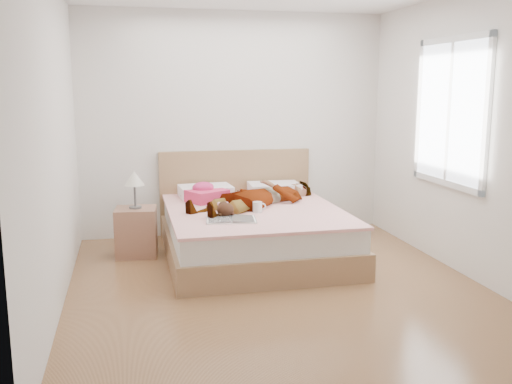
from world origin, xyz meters
TOP-DOWN VIEW (x-y plane):
  - ground at (0.00, 0.00)m, footprint 4.00×4.00m
  - woman at (0.10, 1.16)m, footprint 1.77×1.49m
  - hair at (-0.47, 1.61)m, footprint 0.49×0.58m
  - phone at (-0.40, 1.56)m, footprint 0.08×0.09m
  - room_shell at (1.77, 0.30)m, footprint 4.00×4.00m
  - bed at (0.00, 1.04)m, footprint 1.80×2.08m
  - towel at (-0.43, 1.42)m, footprint 0.50×0.47m
  - magazine at (-0.32, 0.48)m, footprint 0.50×0.36m
  - coffee_mug at (-0.00, 0.77)m, footprint 0.14×0.10m
  - plush_toy at (-0.35, 0.65)m, footprint 0.16×0.25m
  - nightstand at (-1.19, 1.25)m, footprint 0.45×0.41m

SIDE VIEW (x-z plane):
  - ground at x=0.00m, z-range 0.00..0.00m
  - bed at x=0.00m, z-range -0.22..0.78m
  - nightstand at x=-1.19m, z-range -0.15..0.74m
  - magazine at x=-0.32m, z-range 0.51..0.53m
  - hair at x=-0.47m, z-range 0.51..0.59m
  - coffee_mug at x=0.00m, z-range 0.51..0.62m
  - plush_toy at x=-0.35m, z-range 0.51..0.65m
  - towel at x=-0.43m, z-range 0.49..0.70m
  - woman at x=0.10m, z-range 0.51..0.75m
  - phone at x=-0.40m, z-range 0.65..0.69m
  - room_shell at x=1.77m, z-range -0.50..3.50m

